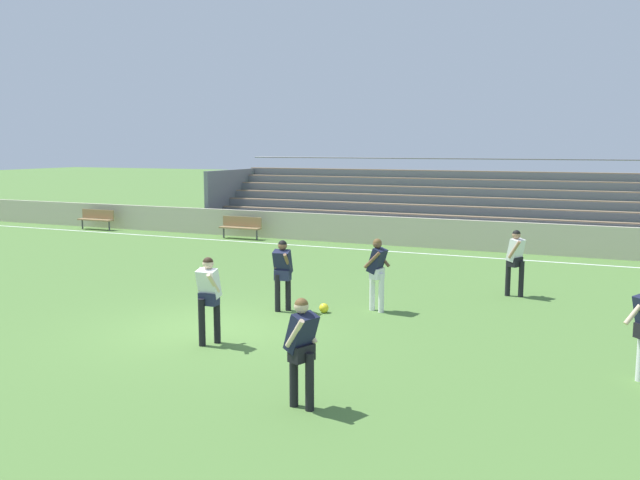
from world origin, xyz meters
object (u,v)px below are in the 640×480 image
Objects in this scene: player_dark_dropping_back at (283,269)px; soccer_ball at (324,308)px; bench_far_left at (241,225)px; bench_centre_sideline at (97,218)px; player_white_wide_left at (515,257)px; bleacher_stand at (431,203)px; player_dark_wide_right at (377,268)px; player_white_deep_cover at (209,293)px; player_dark_on_ball at (302,343)px.

soccer_ball is at bearing 13.61° from player_dark_dropping_back.
bench_centre_sideline is at bearing 180.00° from bench_far_left.
player_white_wide_left is at bearing -28.70° from bench_far_left.
bleacher_stand is 13.03m from player_dark_wide_right.
player_dark_dropping_back is 1.30m from soccer_ball.
player_white_deep_cover reaches higher than bench_centre_sideline.
player_white_wide_left reaches higher than bench_far_left.
player_white_wide_left is (4.70, 3.70, 0.03)m from player_dark_dropping_back.
player_dark_dropping_back reaches higher than bench_far_left.
player_white_deep_cover is at bearing -108.52° from soccer_ball.
soccer_ball is at bearing 71.48° from player_white_deep_cover.
bleacher_stand is 10.67× the size of bench_centre_sideline.
soccer_ball is (1.05, 3.13, -0.91)m from player_white_deep_cover.
bleacher_stand is at bearing 27.12° from bench_far_left.
player_dark_dropping_back is (7.03, -10.12, 0.44)m from bench_far_left.
player_dark_dropping_back is at bearing -34.74° from bench_centre_sideline.
bleacher_stand is at bearing 99.01° from player_dark_wide_right.
player_white_deep_cover is (14.48, -13.02, 0.47)m from bench_centre_sideline.
player_dark_dropping_back is 0.97× the size of player_white_deep_cover.
player_dark_on_ball is (2.86, -5.05, -0.01)m from player_dark_dropping_back.
player_white_deep_cover is at bearing -126.07° from player_white_wide_left.
bench_centre_sideline is 1.06× the size of player_white_deep_cover.
player_white_wide_left is at bearing 53.93° from player_white_deep_cover.
bench_centre_sideline is 1.06× the size of player_dark_wide_right.
bleacher_stand is 13.71m from player_dark_dropping_back.
bench_far_left is at bearing 117.99° from player_white_deep_cover.
bench_far_left is 1.00× the size of bench_centre_sideline.
player_dark_dropping_back is 5.98m from player_white_wide_left.
soccer_ball is at bearing -137.27° from player_white_wide_left.
bench_centre_sideline is 18.42m from soccer_ball.
player_dark_wide_right and player_white_wide_left have the same top height.
player_white_deep_cover reaches higher than player_dark_dropping_back.
player_white_wide_left is (1.84, 8.76, 0.04)m from player_dark_on_ball.
bleacher_stand is 11.61× the size of player_dark_dropping_back.
player_white_deep_cover is 1.00× the size of player_white_wide_left.
bench_centre_sideline is 1.09× the size of player_dark_on_ball.
bleacher_stand is at bearing 89.76° from player_white_deep_cover.
player_white_wide_left is at bearing 38.25° from player_dark_dropping_back.
player_white_wide_left is (11.73, -6.42, 0.47)m from bench_far_left.
player_dark_dropping_back reaches higher than soccer_ball.
player_dark_wide_right is 7.72× the size of soccer_ball.
player_dark_on_ball is 3.67m from player_white_deep_cover.
player_dark_wide_right reaches higher than soccer_ball.
player_dark_wide_right is at bearing -80.99° from bleacher_stand.
bleacher_stand is 18.98m from player_dark_on_ball.
player_dark_wide_right is 1.00× the size of player_white_deep_cover.
player_dark_wide_right is 1.03× the size of player_dark_on_ball.
player_white_deep_cover is (-2.11, -3.74, 0.00)m from player_dark_wide_right.
player_white_wide_left reaches higher than player_dark_on_ball.
bench_far_left is 8.18× the size of soccer_ball.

